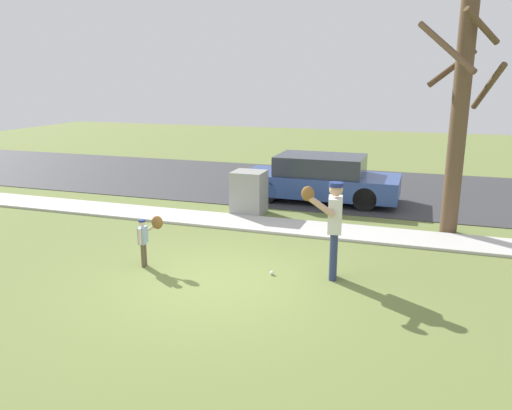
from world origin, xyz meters
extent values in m
plane|color=olive|center=(0.00, 3.50, 0.00)|extent=(48.00, 48.00, 0.00)
cube|color=beige|center=(0.00, 3.60, 0.03)|extent=(36.00, 1.20, 0.06)
cube|color=#38383A|center=(0.00, 8.60, 0.01)|extent=(36.00, 6.80, 0.02)
cylinder|color=navy|center=(1.96, 0.75, 0.44)|extent=(0.14, 0.14, 0.88)
cylinder|color=navy|center=(1.93, 0.92, 0.44)|extent=(0.14, 0.14, 0.88)
cube|color=silver|center=(1.94, 0.84, 1.19)|extent=(0.30, 0.45, 0.62)
sphere|color=tan|center=(1.94, 0.84, 1.64)|extent=(0.24, 0.24, 0.24)
cylinder|color=navy|center=(1.94, 0.84, 1.73)|extent=(0.25, 0.25, 0.07)
cylinder|color=tan|center=(1.72, 0.54, 1.42)|extent=(0.55, 0.19, 0.42)
ellipsoid|color=brown|center=(1.52, 0.50, 1.61)|extent=(0.24, 0.17, 0.26)
cylinder|color=tan|center=(1.90, 1.10, 1.21)|extent=(0.10, 0.10, 0.59)
cylinder|color=brown|center=(-1.60, 0.32, 0.23)|extent=(0.07, 0.07, 0.46)
cylinder|color=brown|center=(-1.59, 0.23, 0.23)|extent=(0.07, 0.07, 0.46)
cube|color=#8CADC6|center=(-1.59, 0.28, 0.63)|extent=(0.16, 0.24, 0.33)
sphere|color=beige|center=(-1.59, 0.28, 0.86)|extent=(0.13, 0.13, 0.13)
cylinder|color=navy|center=(-1.59, 0.28, 0.91)|extent=(0.13, 0.13, 0.04)
cylinder|color=beige|center=(-1.48, 0.44, 0.75)|extent=(0.29, 0.10, 0.22)
ellipsoid|color=brown|center=(-1.37, 0.45, 0.85)|extent=(0.24, 0.17, 0.26)
cylinder|color=beige|center=(-1.57, 0.14, 0.64)|extent=(0.05, 0.05, 0.31)
sphere|color=white|center=(0.86, 0.64, 0.04)|extent=(0.07, 0.07, 0.07)
cube|color=gray|center=(-0.96, 4.57, 0.57)|extent=(0.83, 0.78, 1.14)
cylinder|color=brown|center=(4.02, 4.45, 2.55)|extent=(0.38, 0.38, 5.11)
cylinder|color=brown|center=(4.56, 4.62, 3.32)|extent=(0.54, 1.36, 1.03)
cylinder|color=brown|center=(3.79, 4.84, 3.73)|extent=(1.05, 0.69, 0.86)
cylinder|color=brown|center=(3.61, 3.98, 4.14)|extent=(1.26, 1.12, 1.14)
cylinder|color=brown|center=(4.27, 4.15, 4.55)|extent=(0.84, 0.72, 0.74)
cube|color=#2D478C|center=(0.54, 6.56, 0.50)|extent=(4.50, 1.80, 0.60)
cube|color=#2D333D|center=(0.54, 6.56, 1.07)|extent=(2.48, 1.66, 0.55)
cylinder|color=black|center=(-0.85, 5.77, 0.34)|extent=(0.64, 0.22, 0.64)
cylinder|color=black|center=(-0.85, 7.35, 0.34)|extent=(0.64, 0.22, 0.64)
cylinder|color=black|center=(1.94, 5.77, 0.34)|extent=(0.64, 0.22, 0.64)
cylinder|color=black|center=(1.94, 7.35, 0.34)|extent=(0.64, 0.22, 0.64)
camera|label=1|loc=(3.30, -7.59, 3.51)|focal=35.07mm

